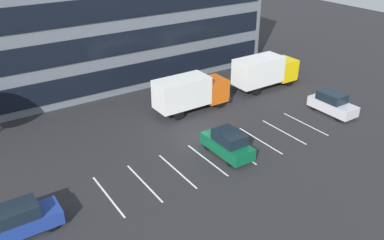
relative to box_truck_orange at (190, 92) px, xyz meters
name	(u,v)px	position (x,y,z in m)	size (l,w,h in m)	color
ground_plane	(200,140)	(-2.54, -5.41, -2.01)	(120.00, 120.00, 0.00)	#262628
office_building	(109,17)	(-2.54, 12.54, 5.20)	(36.18, 10.16, 14.40)	slate
lot_markings	(221,155)	(-2.54, -8.33, -2.00)	(19.74, 5.40, 0.01)	silver
box_truck_orange	(190,92)	(0.00, 0.00, 0.00)	(7.69, 2.55, 3.56)	#D85914
box_truck_yellow	(265,71)	(10.09, 0.38, 0.06)	(7.90, 2.62, 3.66)	yellow
suv_navy	(21,220)	(-18.05, -8.81, -1.02)	(4.50, 1.91, 2.03)	navy
suv_forest	(228,144)	(-2.11, -8.59, -0.98)	(2.00, 4.71, 2.13)	#0C5933
suv_silver	(332,104)	(11.14, -8.11, -0.99)	(1.98, 4.66, 2.11)	silver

